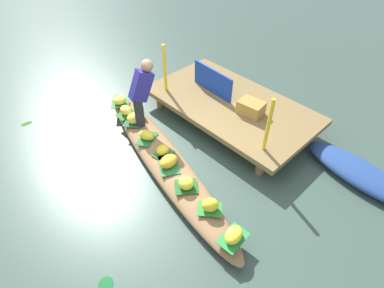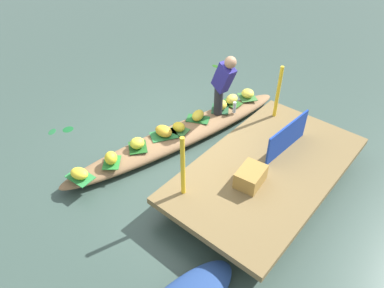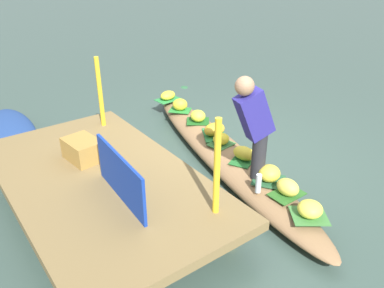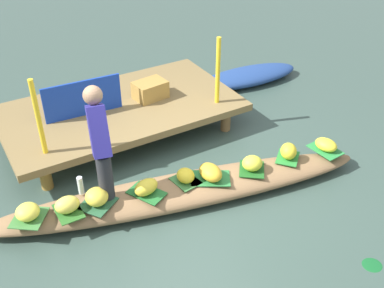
{
  "view_description": "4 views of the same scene",
  "coord_description": "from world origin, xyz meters",
  "px_view_note": "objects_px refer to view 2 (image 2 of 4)",
  "views": [
    {
      "loc": [
        3.01,
        -2.17,
        3.79
      ],
      "look_at": [
        0.47,
        0.25,
        0.59
      ],
      "focal_mm": 28.95,
      "sensor_mm": 36.0,
      "label": 1
    },
    {
      "loc": [
        3.73,
        3.43,
        4.04
      ],
      "look_at": [
        0.26,
        0.48,
        0.33
      ],
      "focal_mm": 34.04,
      "sensor_mm": 36.0,
      "label": 2
    },
    {
      "loc": [
        -3.43,
        3.04,
        2.63
      ],
      "look_at": [
        0.04,
        0.48,
        0.4
      ],
      "focal_mm": 36.56,
      "sensor_mm": 36.0,
      "label": 3
    },
    {
      "loc": [
        -1.99,
        -3.57,
        3.51
      ],
      "look_at": [
        0.39,
        0.45,
        0.37
      ],
      "focal_mm": 43.21,
      "sensor_mm": 36.0,
      "label": 4
    }
  ],
  "objects_px": {
    "banana_bunch_4": "(248,93)",
    "produce_crate": "(251,177)",
    "banana_bunch_3": "(220,105)",
    "banana_bunch_5": "(111,158)",
    "banana_bunch_1": "(198,115)",
    "vendor_boat": "(181,135)",
    "water_bottle": "(234,107)",
    "banana_bunch_8": "(179,127)",
    "market_banner": "(287,137)",
    "vendor_person": "(223,82)",
    "banana_bunch_6": "(137,143)",
    "banana_bunch_2": "(164,131)",
    "banana_bunch_0": "(79,173)",
    "banana_bunch_7": "(232,99)"
  },
  "relations": [
    {
      "from": "banana_bunch_4",
      "to": "produce_crate",
      "type": "height_order",
      "value": "produce_crate"
    },
    {
      "from": "banana_bunch_3",
      "to": "banana_bunch_5",
      "type": "xyz_separation_m",
      "value": [
        2.29,
        -0.38,
        0.0
      ]
    },
    {
      "from": "banana_bunch_1",
      "to": "banana_bunch_3",
      "type": "xyz_separation_m",
      "value": [
        -0.52,
        0.11,
        0.01
      ]
    },
    {
      "from": "vendor_boat",
      "to": "water_bottle",
      "type": "distance_m",
      "value": 1.14
    },
    {
      "from": "banana_bunch_4",
      "to": "banana_bunch_8",
      "type": "distance_m",
      "value": 1.71
    },
    {
      "from": "banana_bunch_1",
      "to": "market_banner",
      "type": "bearing_deg",
      "value": 92.39
    },
    {
      "from": "banana_bunch_5",
      "to": "vendor_person",
      "type": "height_order",
      "value": "vendor_person"
    },
    {
      "from": "vendor_boat",
      "to": "banana_bunch_6",
      "type": "height_order",
      "value": "banana_bunch_6"
    },
    {
      "from": "banana_bunch_2",
      "to": "banana_bunch_5",
      "type": "xyz_separation_m",
      "value": [
        1.03,
        -0.14,
        0.01
      ]
    },
    {
      "from": "banana_bunch_1",
      "to": "banana_bunch_6",
      "type": "relative_size",
      "value": 1.21
    },
    {
      "from": "banana_bunch_2",
      "to": "banana_bunch_4",
      "type": "distance_m",
      "value": 1.99
    },
    {
      "from": "banana_bunch_0",
      "to": "banana_bunch_4",
      "type": "relative_size",
      "value": 1.17
    },
    {
      "from": "banana_bunch_3",
      "to": "produce_crate",
      "type": "distance_m",
      "value": 2.13
    },
    {
      "from": "banana_bunch_4",
      "to": "vendor_person",
      "type": "relative_size",
      "value": 0.2
    },
    {
      "from": "vendor_person",
      "to": "water_bottle",
      "type": "height_order",
      "value": "vendor_person"
    },
    {
      "from": "banana_bunch_4",
      "to": "banana_bunch_0",
      "type": "bearing_deg",
      "value": -10.39
    },
    {
      "from": "banana_bunch_7",
      "to": "banana_bunch_5",
      "type": "bearing_deg",
      "value": -9.28
    },
    {
      "from": "vendor_boat",
      "to": "produce_crate",
      "type": "xyz_separation_m",
      "value": [
        0.46,
        1.72,
        0.41
      ]
    },
    {
      "from": "market_banner",
      "to": "banana_bunch_2",
      "type": "bearing_deg",
      "value": -62.45
    },
    {
      "from": "banana_bunch_6",
      "to": "banana_bunch_1",
      "type": "bearing_deg",
      "value": 169.12
    },
    {
      "from": "banana_bunch_0",
      "to": "banana_bunch_2",
      "type": "xyz_separation_m",
      "value": [
        -1.54,
        0.24,
        0.01
      ]
    },
    {
      "from": "water_bottle",
      "to": "vendor_person",
      "type": "bearing_deg",
      "value": -25.56
    },
    {
      "from": "banana_bunch_2",
      "to": "banana_bunch_7",
      "type": "height_order",
      "value": "banana_bunch_7"
    },
    {
      "from": "banana_bunch_4",
      "to": "banana_bunch_2",
      "type": "bearing_deg",
      "value": -11.55
    },
    {
      "from": "vendor_boat",
      "to": "market_banner",
      "type": "relative_size",
      "value": 4.32
    },
    {
      "from": "banana_bunch_4",
      "to": "banana_bunch_8",
      "type": "xyz_separation_m",
      "value": [
        1.68,
        -0.3,
        -0.0
      ]
    },
    {
      "from": "banana_bunch_3",
      "to": "banana_bunch_7",
      "type": "xyz_separation_m",
      "value": [
        -0.31,
        0.04,
        -0.01
      ]
    },
    {
      "from": "banana_bunch_0",
      "to": "banana_bunch_3",
      "type": "distance_m",
      "value": 2.85
    },
    {
      "from": "banana_bunch_1",
      "to": "banana_bunch_4",
      "type": "bearing_deg",
      "value": 167.9
    },
    {
      "from": "banana_bunch_7",
      "to": "market_banner",
      "type": "relative_size",
      "value": 0.25
    },
    {
      "from": "banana_bunch_5",
      "to": "market_banner",
      "type": "bearing_deg",
      "value": 133.08
    },
    {
      "from": "banana_bunch_0",
      "to": "market_banner",
      "type": "xyz_separation_m",
      "value": [
        -2.35,
        2.07,
        0.33
      ]
    },
    {
      "from": "vendor_boat",
      "to": "banana_bunch_3",
      "type": "xyz_separation_m",
      "value": [
        -0.95,
        0.14,
        0.22
      ]
    },
    {
      "from": "vendor_person",
      "to": "water_bottle",
      "type": "distance_m",
      "value": 0.65
    },
    {
      "from": "banana_bunch_3",
      "to": "produce_crate",
      "type": "xyz_separation_m",
      "value": [
        1.42,
        1.57,
        0.19
      ]
    },
    {
      "from": "vendor_boat",
      "to": "banana_bunch_0",
      "type": "relative_size",
      "value": 15.5
    },
    {
      "from": "banana_bunch_2",
      "to": "banana_bunch_4",
      "type": "xyz_separation_m",
      "value": [
        -1.95,
        0.4,
        -0.01
      ]
    },
    {
      "from": "market_banner",
      "to": "vendor_boat",
      "type": "bearing_deg",
      "value": -70.18
    },
    {
      "from": "water_bottle",
      "to": "market_banner",
      "type": "distance_m",
      "value": 1.46
    },
    {
      "from": "vendor_person",
      "to": "banana_bunch_6",
      "type": "bearing_deg",
      "value": -16.8
    },
    {
      "from": "vendor_person",
      "to": "banana_bunch_1",
      "type": "bearing_deg",
      "value": -34.1
    },
    {
      "from": "banana_bunch_3",
      "to": "banana_bunch_4",
      "type": "distance_m",
      "value": 0.7
    },
    {
      "from": "vendor_boat",
      "to": "banana_bunch_3",
      "type": "bearing_deg",
      "value": -175.4
    },
    {
      "from": "vendor_boat",
      "to": "banana_bunch_3",
      "type": "height_order",
      "value": "banana_bunch_3"
    },
    {
      "from": "banana_bunch_1",
      "to": "vendor_person",
      "type": "relative_size",
      "value": 0.24
    },
    {
      "from": "vendor_boat",
      "to": "banana_bunch_0",
      "type": "xyz_separation_m",
      "value": [
        1.85,
        -0.35,
        0.2
      ]
    },
    {
      "from": "vendor_person",
      "to": "banana_bunch_3",
      "type": "bearing_deg",
      "value": -138.2
    },
    {
      "from": "banana_bunch_3",
      "to": "water_bottle",
      "type": "height_order",
      "value": "water_bottle"
    },
    {
      "from": "banana_bunch_2",
      "to": "water_bottle",
      "type": "relative_size",
      "value": 1.48
    },
    {
      "from": "banana_bunch_6",
      "to": "banana_bunch_8",
      "type": "bearing_deg",
      "value": 165.26
    }
  ]
}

